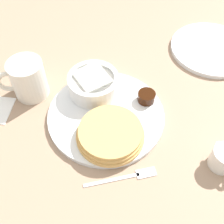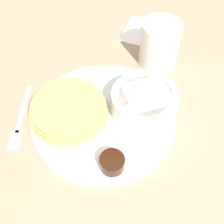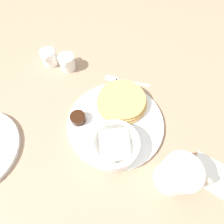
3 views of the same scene
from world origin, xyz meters
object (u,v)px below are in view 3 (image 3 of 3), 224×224
(plate, at_px, (115,123))
(creamer_pitcher_far, at_px, (49,57))
(creamer_pitcher_near, at_px, (67,62))
(bowl, at_px, (114,145))
(coffee_mug, at_px, (177,175))
(fork, at_px, (122,80))

(plate, distance_m, creamer_pitcher_far, 0.33)
(creamer_pitcher_near, relative_size, creamer_pitcher_far, 1.00)
(plate, bearing_deg, creamer_pitcher_far, 150.14)
(bowl, height_order, creamer_pitcher_far, bowl)
(creamer_pitcher_far, bearing_deg, coffee_mug, -30.33)
(coffee_mug, bearing_deg, plate, 148.92)
(bowl, xyz_separation_m, fork, (-0.04, 0.23, -0.04))
(creamer_pitcher_near, bearing_deg, plate, -36.53)
(plate, xyz_separation_m, coffee_mug, (0.17, -0.10, 0.04))
(coffee_mug, relative_size, creamer_pitcher_near, 1.55)
(creamer_pitcher_near, bearing_deg, fork, -1.03)
(plate, distance_m, bowl, 0.08)
(bowl, height_order, coffee_mug, coffee_mug)
(bowl, relative_size, fork, 0.81)
(plate, bearing_deg, coffee_mug, -31.08)
(creamer_pitcher_near, xyz_separation_m, creamer_pitcher_far, (-0.07, 0.00, 0.00))
(plate, xyz_separation_m, bowl, (0.02, -0.08, 0.03))
(plate, height_order, bowl, bowl)
(coffee_mug, xyz_separation_m, creamer_pitcher_near, (-0.39, 0.27, -0.02))
(coffee_mug, distance_m, fork, 0.33)
(creamer_pitcher_near, height_order, creamer_pitcher_far, creamer_pitcher_far)
(plate, relative_size, creamer_pitcher_far, 3.59)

